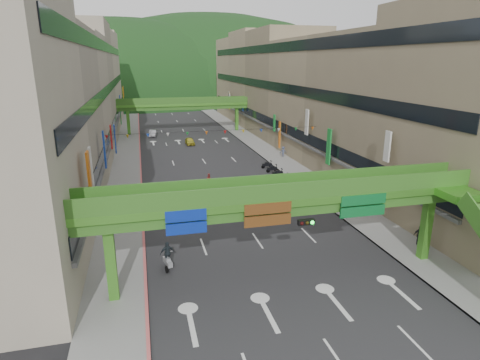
% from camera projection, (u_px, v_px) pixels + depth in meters
% --- Properties ---
extents(ground, '(320.00, 320.00, 0.00)m').
position_uv_depth(ground, '(320.00, 333.00, 21.81)').
color(ground, black).
rests_on(ground, ground).
extents(road_slab, '(18.00, 140.00, 0.02)m').
position_uv_depth(road_slab, '(195.00, 148.00, 68.29)').
color(road_slab, '#28282B').
rests_on(road_slab, ground).
extents(sidewalk_left, '(4.00, 140.00, 0.15)m').
position_uv_depth(sidewalk_left, '(128.00, 151.00, 65.73)').
color(sidewalk_left, gray).
rests_on(sidewalk_left, ground).
extents(sidewalk_right, '(4.00, 140.00, 0.15)m').
position_uv_depth(sidewalk_right, '(257.00, 144.00, 70.82)').
color(sidewalk_right, gray).
rests_on(sidewalk_right, ground).
extents(curb_left, '(0.20, 140.00, 0.18)m').
position_uv_depth(curb_left, '(140.00, 150.00, 66.16)').
color(curb_left, '#CC5959').
rests_on(curb_left, ground).
extents(curb_right, '(0.20, 140.00, 0.18)m').
position_uv_depth(curb_right, '(246.00, 144.00, 70.38)').
color(curb_right, gray).
rests_on(curb_right, ground).
extents(building_row_left, '(12.80, 95.00, 19.00)m').
position_uv_depth(building_row_left, '(69.00, 93.00, 61.21)').
color(building_row_left, '#9E937F').
rests_on(building_row_left, ground).
extents(building_row_right, '(12.80, 95.00, 19.00)m').
position_uv_depth(building_row_right, '(301.00, 89.00, 69.98)').
color(building_row_right, gray).
rests_on(building_row_right, ground).
extents(overpass_near, '(28.00, 12.27, 7.10)m').
position_uv_depth(overpass_near, '(302.00, 208.00, 25.54)').
color(overpass_near, '#4C9E2D').
rests_on(overpass_near, ground).
extents(overpass_far, '(28.00, 2.20, 7.10)m').
position_uv_depth(overpass_far, '(184.00, 106.00, 80.70)').
color(overpass_far, '#4C9E2D').
rests_on(overpass_far, ground).
extents(hill_left, '(168.00, 140.00, 112.00)m').
position_uv_depth(hill_left, '(123.00, 96.00, 167.10)').
color(hill_left, '#1C4419').
rests_on(hill_left, ground).
extents(hill_right, '(208.00, 176.00, 128.00)m').
position_uv_depth(hill_right, '(209.00, 91.00, 194.96)').
color(hill_right, '#1C4419').
rests_on(hill_right, ground).
extents(bunting_string, '(26.00, 0.36, 0.47)m').
position_uv_depth(bunting_string, '(216.00, 133.00, 48.00)').
color(bunting_string, black).
rests_on(bunting_string, ground).
extents(scooter_rider_near, '(0.71, 1.60, 2.11)m').
position_uv_depth(scooter_rider_near, '(237.00, 202.00, 39.16)').
color(scooter_rider_near, black).
rests_on(scooter_rider_near, ground).
extents(scooter_rider_mid, '(0.77, 1.60, 1.91)m').
position_uv_depth(scooter_rider_mid, '(209.00, 181.00, 45.84)').
color(scooter_rider_mid, black).
rests_on(scooter_rider_mid, ground).
extents(scooter_rider_left, '(1.10, 1.58, 2.11)m').
position_uv_depth(scooter_rider_left, '(167.00, 255.00, 28.25)').
color(scooter_rider_left, gray).
rests_on(scooter_rider_left, ground).
extents(scooter_rider_far, '(0.79, 1.60, 1.90)m').
position_uv_depth(scooter_rider_far, '(231.00, 199.00, 40.01)').
color(scooter_rider_far, '#8E0B00').
rests_on(scooter_rider_far, ground).
extents(parked_scooter_row, '(1.60, 9.35, 1.08)m').
position_uv_depth(parked_scooter_row, '(278.00, 173.00, 50.91)').
color(parked_scooter_row, black).
rests_on(parked_scooter_row, ground).
extents(car_silver, '(1.85, 3.94, 1.25)m').
position_uv_depth(car_silver, '(153.00, 133.00, 78.03)').
color(car_silver, '#A3A3AB').
rests_on(car_silver, ground).
extents(car_yellow, '(1.50, 3.60, 1.22)m').
position_uv_depth(car_yellow, '(190.00, 141.00, 70.52)').
color(car_yellow, gold).
rests_on(car_yellow, ground).
extents(pedestrian_red, '(0.86, 0.72, 1.61)m').
position_uv_depth(pedestrian_red, '(369.00, 206.00, 38.52)').
color(pedestrian_red, '#BB0F41').
rests_on(pedestrian_red, ground).
extents(pedestrian_dark, '(1.00, 0.58, 1.59)m').
position_uv_depth(pedestrian_dark, '(419.00, 237.00, 31.85)').
color(pedestrian_dark, black).
rests_on(pedestrian_dark, ground).
extents(pedestrian_blue, '(0.83, 0.68, 1.52)m').
position_uv_depth(pedestrian_blue, '(283.00, 152.00, 61.24)').
color(pedestrian_blue, '#3D4762').
rests_on(pedestrian_blue, ground).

